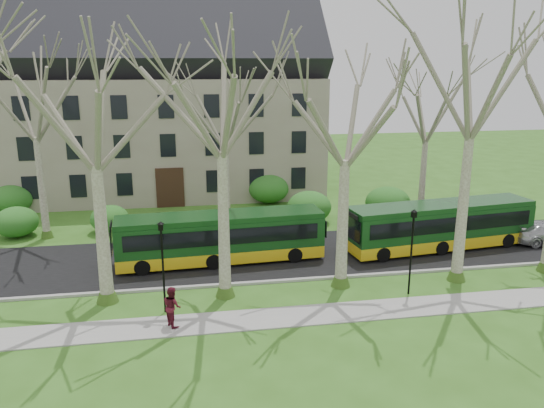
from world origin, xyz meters
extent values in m
plane|color=#325F1B|center=(0.00, 0.00, 0.00)|extent=(120.00, 120.00, 0.00)
cube|color=gray|center=(0.00, -2.50, 0.03)|extent=(70.00, 2.00, 0.06)
cube|color=black|center=(0.00, 5.50, 0.03)|extent=(80.00, 8.00, 0.06)
cube|color=#A5A39E|center=(0.00, 1.50, 0.07)|extent=(80.00, 0.25, 0.14)
cube|color=gray|center=(-6.00, 24.00, 5.00)|extent=(26.00, 12.00, 10.00)
cylinder|color=black|center=(-6.00, -1.00, 2.00)|extent=(0.10, 0.10, 4.00)
cube|color=black|center=(-6.00, -1.00, 4.15)|extent=(0.22, 0.22, 0.30)
cylinder|color=black|center=(6.00, -1.00, 2.00)|extent=(0.10, 0.10, 4.00)
cube|color=black|center=(6.00, -1.00, 4.15)|extent=(0.22, 0.22, 0.30)
ellipsoid|color=#1A5D21|center=(-16.00, 12.00, 1.00)|extent=(2.60, 2.60, 2.00)
ellipsoid|color=#1A5D21|center=(-10.00, 12.00, 1.00)|extent=(2.60, 2.60, 2.00)
ellipsoid|color=#1A5D21|center=(4.00, 12.00, 1.00)|extent=(2.60, 2.60, 2.00)
ellipsoid|color=#1A5D21|center=(10.00, 12.00, 1.00)|extent=(2.60, 2.60, 2.00)
ellipsoid|color=#1A5D21|center=(-18.00, 18.00, 1.00)|extent=(2.60, 2.60, 2.00)
ellipsoid|color=#1A5D21|center=(2.00, 18.00, 1.00)|extent=(2.60, 2.60, 2.00)
imported|color=#531321|center=(-5.63, -2.48, 0.96)|extent=(1.00, 1.09, 1.80)
camera|label=1|loc=(-4.90, -24.07, 11.19)|focal=35.00mm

